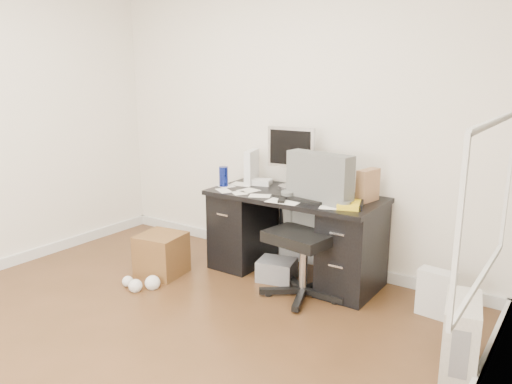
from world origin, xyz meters
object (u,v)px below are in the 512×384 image
(pc_tower, at_px, (461,335))
(wicker_basket, at_px, (162,254))
(office_chair, at_px, (304,228))
(desk, at_px, (294,233))
(lcd_monitor, at_px, (291,157))
(keyboard, at_px, (300,198))

(pc_tower, distance_m, wicker_basket, 2.55)
(office_chair, bearing_deg, desk, 139.59)
(wicker_basket, bearing_deg, desk, 32.33)
(lcd_monitor, distance_m, pc_tower, 2.06)
(lcd_monitor, bearing_deg, keyboard, -54.34)
(keyboard, xyz_separation_m, pc_tower, (1.42, -0.51, -0.54))
(pc_tower, bearing_deg, desk, 145.41)
(desk, distance_m, wicker_basket, 1.20)
(desk, relative_size, pc_tower, 3.36)
(wicker_basket, bearing_deg, keyboard, 22.91)
(lcd_monitor, height_order, wicker_basket, lcd_monitor)
(office_chair, distance_m, pc_tower, 1.38)
(wicker_basket, bearing_deg, office_chair, 14.75)
(lcd_monitor, bearing_deg, wicker_basket, -141.84)
(lcd_monitor, distance_m, office_chair, 0.78)
(desk, height_order, pc_tower, desk)
(desk, xyz_separation_m, office_chair, (0.26, -0.30, 0.17))
(pc_tower, bearing_deg, keyboard, 148.73)
(lcd_monitor, xyz_separation_m, pc_tower, (1.70, -0.84, -0.81))
(office_chair, height_order, pc_tower, office_chair)
(keyboard, height_order, office_chair, office_chair)
(lcd_monitor, bearing_deg, pc_tower, -31.76)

